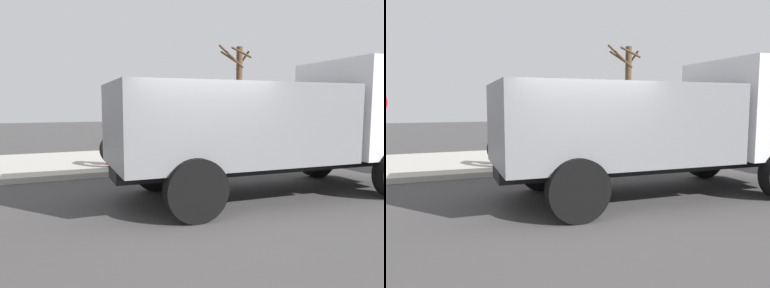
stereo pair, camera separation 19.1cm
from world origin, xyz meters
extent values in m
plane|color=#423F3F|center=(0.00, 0.00, 0.00)|extent=(80.00, 80.00, 0.00)
cube|color=#ADA89E|center=(0.00, 6.50, 0.07)|extent=(36.00, 5.00, 0.15)
cylinder|color=red|center=(-0.59, 5.21, 0.50)|extent=(0.23, 0.23, 0.70)
sphere|color=red|center=(-0.59, 5.21, 0.92)|extent=(0.26, 0.26, 0.26)
cylinder|color=red|center=(-0.59, 5.00, 0.59)|extent=(0.10, 0.18, 0.10)
cylinder|color=red|center=(-0.59, 5.41, 0.59)|extent=(0.10, 0.18, 0.10)
cylinder|color=red|center=(-0.59, 5.00, 0.50)|extent=(0.12, 0.18, 0.12)
torus|color=black|center=(-0.45, 4.78, 0.68)|extent=(1.13, 0.78, 1.05)
cube|color=slate|center=(1.01, 0.66, 1.60)|extent=(4.90, 2.69, 1.60)
cube|color=silver|center=(4.61, 0.52, 1.90)|extent=(2.10, 2.58, 2.20)
cube|color=black|center=(2.11, 0.62, 0.67)|extent=(7.03, 1.18, 0.24)
cylinder|color=black|center=(4.46, 1.77, 0.55)|extent=(1.11, 0.34, 1.10)
cylinder|color=black|center=(-0.14, 1.96, 0.55)|extent=(1.11, 0.34, 1.10)
cylinder|color=black|center=(-0.24, -0.54, 0.55)|extent=(1.11, 0.34, 1.10)
cylinder|color=#4C3823|center=(5.23, 7.31, 2.27)|extent=(0.26, 0.26, 4.24)
cylinder|color=#4C3823|center=(5.47, 7.46, 3.86)|extent=(0.41, 0.60, 0.78)
cylinder|color=#4C3823|center=(4.69, 7.08, 3.95)|extent=(0.57, 1.17, 1.05)
cylinder|color=#4C3823|center=(5.09, 6.94, 4.11)|extent=(0.82, 0.37, 0.48)
cylinder|color=#4C3823|center=(4.69, 7.24, 3.94)|extent=(0.24, 1.12, 0.63)
camera|label=1|loc=(-2.68, -6.00, 1.96)|focal=34.05mm
camera|label=2|loc=(-2.50, -6.07, 1.96)|focal=34.05mm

